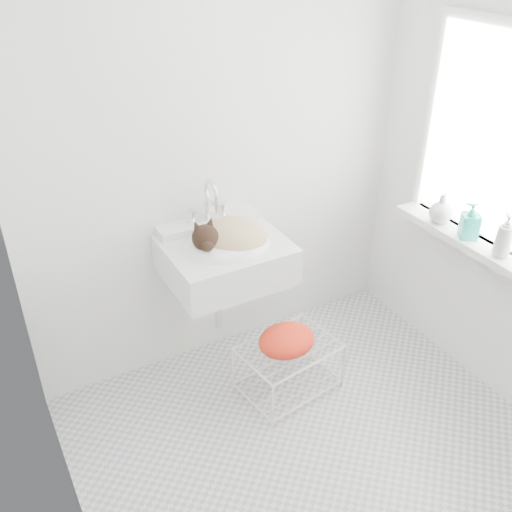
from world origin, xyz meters
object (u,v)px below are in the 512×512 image
cat (228,236)px  bottle_b (467,237)px  bottle_a (500,256)px  wire_rack (288,367)px  sink (224,242)px  bottle_c (439,222)px

cat → bottle_b: 1.23m
cat → bottle_a: size_ratio=2.33×
wire_rack → bottle_b: size_ratio=2.58×
cat → wire_rack: (0.20, -0.28, -0.74)m
sink → bottle_b: bearing=-26.6°
sink → cat: 0.04m
wire_rack → bottle_b: 1.17m
sink → wire_rack: size_ratio=1.22×
sink → cat: (0.01, -0.02, 0.04)m
bottle_b → bottle_c: bearing=90.0°
bottle_b → wire_rack: bearing=163.7°
bottle_b → bottle_c: size_ratio=1.20×
bottle_a → bottle_c: (0.00, 0.41, 0.00)m
wire_rack → bottle_c: size_ratio=3.09×
bottle_a → bottle_c: 0.41m
sink → bottle_c: bearing=-17.9°
bottle_a → bottle_b: bearing=90.0°
bottle_a → sink: bearing=145.4°
bottle_b → bottle_c: (0.00, 0.20, 0.00)m
sink → bottle_a: bearing=-34.6°
cat → bottle_c: (1.10, -0.34, -0.04)m
bottle_a → bottle_c: size_ratio=1.16×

